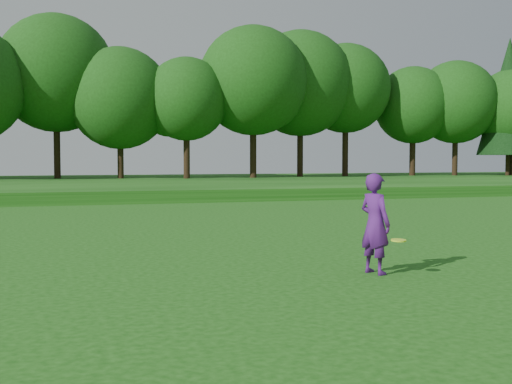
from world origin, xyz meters
name	(u,v)px	position (x,y,z in m)	size (l,w,h in m)	color
ground	(185,283)	(0.00, 0.00, 0.00)	(140.00, 140.00, 0.00)	#14480D
berm	(87,185)	(0.00, 34.00, 0.30)	(130.00, 30.00, 0.60)	#14480D
walking_path	(102,203)	(0.00, 20.00, 0.02)	(130.00, 1.60, 0.04)	gray
treeline	(83,76)	(0.00, 38.00, 8.10)	(104.00, 7.00, 15.00)	#17430F
woman	(375,224)	(3.46, -0.17, 0.91)	(0.68, 0.95, 1.82)	#511970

